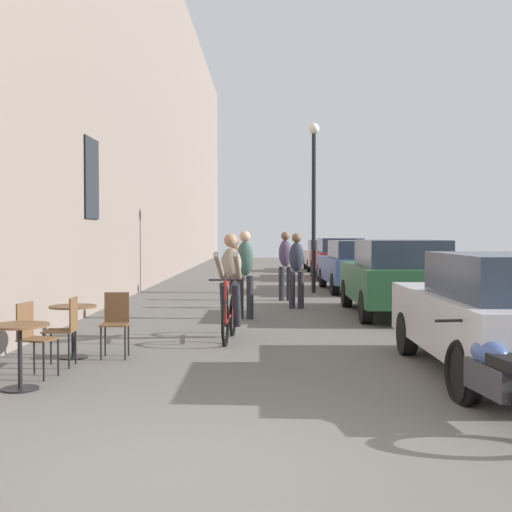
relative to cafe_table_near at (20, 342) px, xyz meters
name	(u,v)px	position (x,y,z in m)	size (l,w,h in m)	color
ground_plane	(198,474)	(2.20, -2.59, -0.52)	(88.00, 88.00, 0.00)	#5B5954
building_facade_left	(122,70)	(-1.25, 11.41, 5.68)	(0.54, 68.00, 12.40)	gray
cafe_table_near	(20,342)	(0.00, 0.00, 0.00)	(0.64, 0.64, 0.72)	black
cafe_chair_near_toward_street	(33,334)	(-0.07, 0.64, 0.00)	(0.46, 0.46, 0.89)	black
cafe_table_mid	(73,320)	(0.04, 1.92, 0.00)	(0.64, 0.64, 0.72)	black
cafe_chair_mid_toward_street	(66,326)	(0.12, 1.31, 0.00)	(0.39, 0.39, 0.89)	black
cafe_chair_mid_toward_wall	(116,320)	(0.61, 2.00, 0.00)	(0.40, 0.40, 0.89)	black
cyclist_on_bicycle	(230,289)	(2.11, 3.63, 0.29)	(0.52, 1.76, 1.74)	black
pedestrian_near	(245,269)	(2.28, 6.26, 0.48)	(0.35, 0.26, 1.77)	#26262D
pedestrian_mid	(296,266)	(3.40, 8.20, 0.45)	(0.35, 0.25, 1.72)	#26262D
pedestrian_far	(285,262)	(3.20, 10.04, 0.47)	(0.37, 0.28, 1.76)	#26262D
pedestrian_furthest	(235,262)	(1.82, 12.16, 0.38)	(0.37, 0.29, 1.60)	#26262D
street_lamp	(314,185)	(4.09, 12.41, 2.59)	(0.32, 0.32, 4.90)	black
parked_car_nearest	(500,313)	(5.48, 0.74, 0.25)	(1.79, 4.18, 1.48)	#B7B7BC
parked_car_second	(396,276)	(5.43, 6.91, 0.30)	(1.90, 4.46, 1.58)	#23512D
parked_car_third	(356,265)	(5.38, 12.89, 0.26)	(1.92, 4.31, 1.51)	#384C84
parked_car_fourth	(338,258)	(5.48, 18.68, 0.28)	(1.89, 4.37, 1.54)	maroon
parked_car_fifth	(324,255)	(5.40, 24.25, 0.22)	(1.70, 4.01, 1.43)	#B7B7BC
parked_motorcycle	(495,379)	(4.75, -1.27, -0.12)	(0.62, 2.14, 0.92)	black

